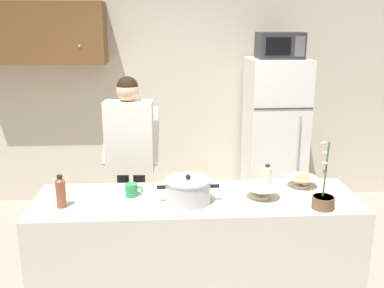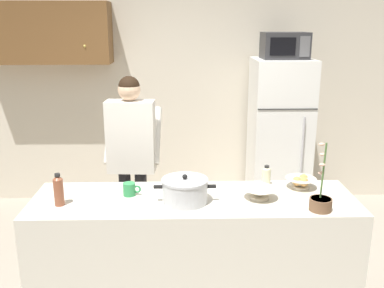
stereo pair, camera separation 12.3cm
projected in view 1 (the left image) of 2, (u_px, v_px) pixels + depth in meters
The scene contains 12 objects.
back_wall_unit at pixel (163, 86), 5.15m from camera, with size 6.00×0.48×2.60m.
kitchen_island at pixel (196, 255), 3.25m from camera, with size 2.33×0.68×0.92m, color silver.
refrigerator at pixel (274, 136), 4.97m from camera, with size 0.64×0.68×1.76m.
microwave at pixel (280, 45), 4.67m from camera, with size 0.48×0.37×0.28m.
person_near_pot at pixel (130, 146), 3.92m from camera, with size 0.53×0.44×1.69m.
cooking_pot at pixel (188, 191), 3.03m from camera, with size 0.44×0.33×0.21m.
coffee_mug at pixel (132, 190), 3.14m from camera, with size 0.13×0.09×0.10m.
bread_bowl at pixel (301, 181), 3.32m from camera, with size 0.23×0.23×0.10m.
empty_bowl at pixel (262, 192), 3.11m from camera, with size 0.25×0.25×0.08m.
bottle_near_edge at pixel (267, 174), 3.37m from camera, with size 0.06×0.06×0.16m.
bottle_mid_counter at pixel (61, 192), 2.94m from camera, with size 0.07×0.07×0.23m.
potted_orchid at pixel (323, 199), 2.93m from camera, with size 0.15×0.15×0.48m.
Camera 1 is at (-0.21, -2.89, 2.14)m, focal length 40.64 mm.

